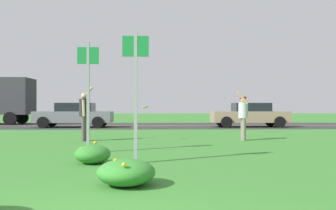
{
  "coord_description": "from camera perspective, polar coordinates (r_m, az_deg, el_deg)",
  "views": [
    {
      "loc": [
        1.01,
        -2.85,
        1.19
      ],
      "look_at": [
        1.39,
        9.43,
        1.26
      ],
      "focal_mm": 39.77,
      "sensor_mm": 36.0,
      "label": 1
    }
  ],
  "objects": [
    {
      "name": "sign_post_by_roadside",
      "position": [
        7.94,
        -4.99,
        3.39
      ],
      "size": [
        0.56,
        0.1,
        2.84
      ],
      "color": "#93969B",
      "rests_on": "ground"
    },
    {
      "name": "sign_post_near_path",
      "position": [
        9.94,
        -12.14,
        2.82
      ],
      "size": [
        0.56,
        0.1,
        2.89
      ],
      "color": "#93969B",
      "rests_on": "ground"
    },
    {
      "name": "daylily_clump_mid_right",
      "position": [
        5.76,
        -6.44,
        -10.21
      ],
      "size": [
        0.89,
        0.93,
        0.42
      ],
      "color": "#337F2D",
      "rests_on": "ground"
    },
    {
      "name": "frisbee_lime",
      "position": [
        13.2,
        -3.55,
        -0.32
      ],
      "size": [
        0.24,
        0.24,
        0.08
      ],
      "color": "#8CD133"
    },
    {
      "name": "car_tan_center_left",
      "position": [
        22.95,
        12.41,
        -1.47
      ],
      "size": [
        4.5,
        2.0,
        1.45
      ],
      "color": "#937F60",
      "rests_on": "ground"
    },
    {
      "name": "person_catcher_red_cap_gray_shirt",
      "position": [
        13.64,
        11.44,
        -1.3
      ],
      "size": [
        0.45,
        0.49,
        1.75
      ],
      "color": "#B2B2B7",
      "rests_on": "ground"
    },
    {
      "name": "ground_plane",
      "position": [
        13.59,
        -6.03,
        -5.37
      ],
      "size": [
        120.0,
        120.0,
        0.0
      ],
      "primitive_type": "plane",
      "color": "#387A2D"
    },
    {
      "name": "car_gray_center_right",
      "position": [
        22.79,
        -14.15,
        -1.48
      ],
      "size": [
        4.5,
        2.0,
        1.45
      ],
      "color": "slate",
      "rests_on": "ground"
    },
    {
      "name": "person_thrower_dark_shirt",
      "position": [
        13.44,
        -12.73,
        -1.05
      ],
      "size": [
        0.45,
        0.49,
        1.93
      ],
      "color": "#232328",
      "rests_on": "ground"
    },
    {
      "name": "daylily_clump_front_center",
      "position": [
        8.07,
        -11.48,
        -7.38
      ],
      "size": [
        0.76,
        0.78,
        0.45
      ],
      "color": "#337F2D",
      "rests_on": "ground"
    },
    {
      "name": "highway_strip",
      "position": [
        24.21,
        -4.14,
        -3.16
      ],
      "size": [
        120.0,
        8.49,
        0.01
      ],
      "primitive_type": "cube",
      "color": "#2D2D30",
      "rests_on": "ground"
    },
    {
      "name": "highway_center_stripe",
      "position": [
        24.21,
        -4.14,
        -3.15
      ],
      "size": [
        120.0,
        0.16,
        0.0
      ],
      "primitive_type": "cube",
      "color": "yellow",
      "rests_on": "ground"
    }
  ]
}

